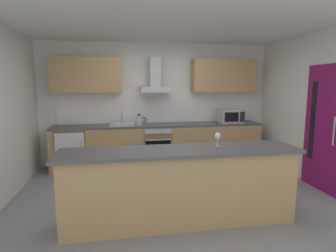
% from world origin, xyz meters
% --- Properties ---
extents(ground, '(5.92, 4.88, 0.02)m').
position_xyz_m(ground, '(0.00, 0.00, -0.01)').
color(ground, gray).
extents(ceiling, '(5.92, 4.88, 0.02)m').
position_xyz_m(ceiling, '(0.00, 0.00, 2.61)').
color(ceiling, white).
extents(wall_back, '(5.92, 0.12, 2.60)m').
position_xyz_m(wall_back, '(0.00, 2.00, 1.30)').
color(wall_back, white).
rests_on(wall_back, ground).
extents(wall_right, '(0.12, 4.88, 2.60)m').
position_xyz_m(wall_right, '(2.52, 0.00, 1.30)').
color(wall_right, white).
rests_on(wall_right, ground).
extents(backsplash_tile, '(4.18, 0.02, 0.66)m').
position_xyz_m(backsplash_tile, '(0.00, 1.93, 1.23)').
color(backsplash_tile, white).
extents(counter_back, '(4.33, 0.60, 0.90)m').
position_xyz_m(counter_back, '(0.00, 1.62, 0.45)').
color(counter_back, tan).
rests_on(counter_back, ground).
extents(counter_island, '(2.94, 0.64, 0.95)m').
position_xyz_m(counter_island, '(-0.08, -0.85, 0.48)').
color(counter_island, tan).
rests_on(counter_island, ground).
extents(upper_cabinets, '(4.27, 0.32, 0.70)m').
position_xyz_m(upper_cabinets, '(0.00, 1.77, 1.91)').
color(upper_cabinets, tan).
extents(side_door, '(0.08, 0.85, 2.05)m').
position_xyz_m(side_door, '(2.44, -0.13, 1.03)').
color(side_door, '#7A1456').
rests_on(side_door, ground).
extents(oven, '(0.60, 0.62, 0.80)m').
position_xyz_m(oven, '(-0.06, 1.59, 0.46)').
color(oven, slate).
rests_on(oven, ground).
extents(refrigerator, '(0.58, 0.60, 0.85)m').
position_xyz_m(refrigerator, '(-1.76, 1.59, 0.43)').
color(refrigerator, white).
rests_on(refrigerator, ground).
extents(microwave, '(0.50, 0.38, 0.30)m').
position_xyz_m(microwave, '(1.56, 1.56, 1.05)').
color(microwave, '#B7BABC').
rests_on(microwave, counter_back).
extents(sink, '(0.50, 0.40, 0.26)m').
position_xyz_m(sink, '(-0.77, 1.60, 0.93)').
color(sink, silver).
rests_on(sink, counter_back).
extents(kettle, '(0.29, 0.15, 0.24)m').
position_xyz_m(kettle, '(-0.42, 1.56, 1.01)').
color(kettle, '#B7BABC').
rests_on(kettle, counter_back).
extents(range_hood, '(0.62, 0.45, 0.72)m').
position_xyz_m(range_hood, '(-0.06, 1.72, 1.79)').
color(range_hood, '#B7BABC').
extents(wine_glass, '(0.08, 0.08, 0.18)m').
position_xyz_m(wine_glass, '(0.42, -0.75, 1.07)').
color(wine_glass, silver).
rests_on(wine_glass, counter_island).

